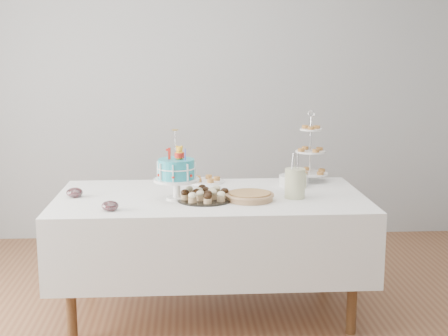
{
  "coord_description": "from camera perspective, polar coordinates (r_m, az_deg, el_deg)",
  "views": [
    {
      "loc": [
        -0.15,
        -3.49,
        1.66
      ],
      "look_at": [
        0.08,
        0.3,
        0.94
      ],
      "focal_mm": 50.0,
      "sensor_mm": 36.0,
      "label": 1
    }
  ],
  "objects": [
    {
      "name": "pastry_plate",
      "position": [
        4.29,
        -1.62,
        -1.1
      ],
      "size": [
        0.25,
        0.25,
        0.04
      ],
      "color": "white",
      "rests_on": "table"
    },
    {
      "name": "tiered_stand",
      "position": [
        4.33,
        7.9,
        1.47
      ],
      "size": [
        0.25,
        0.25,
        0.49
      ],
      "color": "silver",
      "rests_on": "table"
    },
    {
      "name": "pie",
      "position": [
        3.77,
        2.36,
        -2.56
      ],
      "size": [
        0.3,
        0.3,
        0.05
      ],
      "color": "tan",
      "rests_on": "table"
    },
    {
      "name": "utensil_pitcher",
      "position": [
        3.84,
        6.51,
        -1.29
      ],
      "size": [
        0.13,
        0.12,
        0.28
      ],
      "rotation": [
        0.0,
        0.0,
        -0.03
      ],
      "color": "white",
      "rests_on": "table"
    },
    {
      "name": "table",
      "position": [
        3.96,
        -1.22,
        -5.73
      ],
      "size": [
        1.92,
        1.02,
        0.77
      ],
      "color": "silver",
      "rests_on": "floor"
    },
    {
      "name": "walls",
      "position": [
        3.51,
        -1.08,
        5.61
      ],
      "size": [
        5.04,
        4.04,
        2.7
      ],
      "color": "#9B9FA0",
      "rests_on": "floor"
    },
    {
      "name": "jam_bowl_a",
      "position": [
        3.58,
        -10.37,
        -3.43
      ],
      "size": [
        0.1,
        0.1,
        0.06
      ],
      "color": "silver",
      "rests_on": "table"
    },
    {
      "name": "birthday_cake",
      "position": [
        3.78,
        -4.36,
        -1.18
      ],
      "size": [
        0.28,
        0.28,
        0.43
      ],
      "rotation": [
        0.0,
        0.0,
        -0.16
      ],
      "color": "white",
      "rests_on": "table"
    },
    {
      "name": "floor",
      "position": [
        3.87,
        -1.0,
        -14.72
      ],
      "size": [
        5.0,
        5.0,
        0.0
      ],
      "primitive_type": "plane",
      "color": "brown",
      "rests_on": "ground"
    },
    {
      "name": "plate_stack",
      "position": [
        4.18,
        6.34,
        -1.17
      ],
      "size": [
        0.19,
        0.19,
        0.07
      ],
      "color": "white",
      "rests_on": "table"
    },
    {
      "name": "jam_bowl_b",
      "position": [
        3.96,
        -13.5,
        -2.2
      ],
      "size": [
        0.1,
        0.1,
        0.06
      ],
      "color": "silver",
      "rests_on": "table"
    },
    {
      "name": "cupcake_tray",
      "position": [
        3.76,
        -1.76,
        -2.42
      ],
      "size": [
        0.34,
        0.34,
        0.08
      ],
      "color": "black",
      "rests_on": "table"
    }
  ]
}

